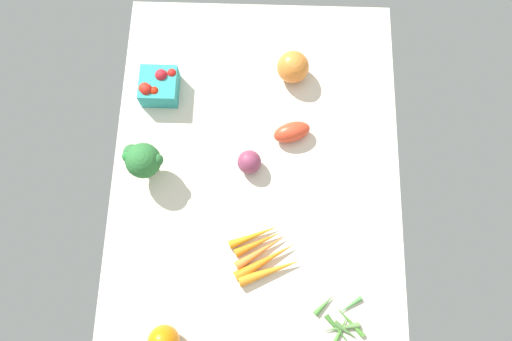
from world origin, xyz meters
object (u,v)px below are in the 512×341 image
object	(u,v)px
okra_pile	(341,323)
roma_tomato	(292,132)
red_onion_near_basket	(249,162)
broccoli_head	(143,161)
berry_basket	(158,86)
heirloom_tomato_orange	(293,67)
bell_pepper_orange	(164,341)
carrot_bunch	(264,256)

from	to	relation	value
okra_pile	roma_tomato	world-z (taller)	roma_tomato
okra_pile	red_onion_near_basket	distance (cm)	45.76
okra_pile	broccoli_head	bearing A→B (deg)	53.21
red_onion_near_basket	broccoli_head	bearing A→B (deg)	93.97
berry_basket	broccoli_head	size ratio (longest dim) A/B	0.81
red_onion_near_basket	broccoli_head	distance (cm)	27.07
berry_basket	okra_pile	xyz separation A→B (cm)	(-60.10, -48.82, -3.01)
roma_tomato	heirloom_tomato_orange	bearing A→B (deg)	-108.08
berry_basket	broccoli_head	bearing A→B (deg)	176.97
heirloom_tomato_orange	berry_basket	world-z (taller)	heirloom_tomato_orange
roma_tomato	broccoli_head	xyz separation A→B (cm)	(-10.72, 37.67, 4.99)
okra_pile	heirloom_tomato_orange	bearing A→B (deg)	10.49
bell_pepper_orange	okra_pile	bearing A→B (deg)	-82.82
red_onion_near_basket	carrot_bunch	bearing A→B (deg)	-169.57
okra_pile	broccoli_head	xyz separation A→B (cm)	(37.40, 50.02, 6.93)
broccoli_head	red_onion_near_basket	bearing A→B (deg)	-86.03
red_onion_near_basket	roma_tomato	distance (cm)	14.17
carrot_bunch	bell_pepper_orange	bearing A→B (deg)	132.12
carrot_bunch	broccoli_head	world-z (taller)	broccoli_head
bell_pepper_orange	carrot_bunch	world-z (taller)	bell_pepper_orange
bell_pepper_orange	broccoli_head	bearing A→B (deg)	10.98
okra_pile	roma_tomato	bearing A→B (deg)	14.40
carrot_bunch	red_onion_near_basket	size ratio (longest dim) A/B	2.98
broccoli_head	okra_pile	bearing A→B (deg)	-126.79
broccoli_head	berry_basket	bearing A→B (deg)	-3.03
carrot_bunch	okra_pile	size ratio (longest dim) A/B	1.44
red_onion_near_basket	roma_tomato	world-z (taller)	red_onion_near_basket
carrot_bunch	heirloom_tomato_orange	world-z (taller)	heirloom_tomato_orange
red_onion_near_basket	roma_tomato	size ratio (longest dim) A/B	0.62
carrot_bunch	berry_basket	distance (cm)	53.86
berry_basket	heirloom_tomato_orange	bearing A→B (deg)	-80.12
carrot_bunch	berry_basket	bearing A→B (deg)	33.68
bell_pepper_orange	roma_tomato	distance (cm)	60.96
red_onion_near_basket	bell_pepper_orange	bearing A→B (deg)	157.59
berry_basket	okra_pile	size ratio (longest dim) A/B	0.78
heirloom_tomato_orange	broccoli_head	bearing A→B (deg)	127.61
heirloom_tomato_orange	okra_pile	world-z (taller)	heirloom_tomato_orange
heirloom_tomato_orange	broccoli_head	distance (cm)	47.72
berry_basket	broccoli_head	world-z (taller)	broccoli_head
berry_basket	red_onion_near_basket	world-z (taller)	berry_basket
heirloom_tomato_orange	berry_basket	distance (cm)	37.07
heirloom_tomato_orange	okra_pile	xyz separation A→B (cm)	(-66.46, -12.31, -3.73)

